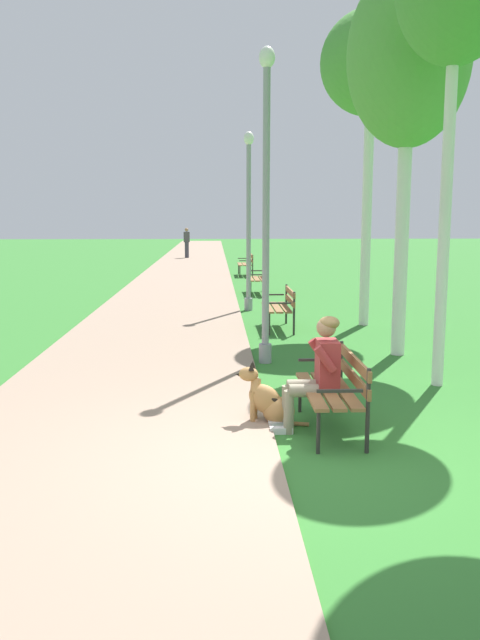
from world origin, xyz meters
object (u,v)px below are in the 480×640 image
(person_seated_on_near_bench, at_px, (317,369))
(pedestrian_distant, at_px, (187,243))
(lamp_post_mid, at_px, (249,220))
(park_bench_mid, at_px, (281,304))
(dog_shepherd, at_px, (269,402))
(park_bench_near, at_px, (336,384))
(birch_tree_third, at_px, (409,59))
(park_bench_furthest, at_px, (247,263))
(park_bench_far, at_px, (260,277))
(lamp_post_near, at_px, (266,205))
(birch_tree_fourth, at_px, (371,66))

(person_seated_on_near_bench, distance_m, pedestrian_distant, 29.10)
(lamp_post_mid, bearing_deg, park_bench_mid, -79.13)
(person_seated_on_near_bench, relative_size, dog_shepherd, 1.52)
(park_bench_near, relative_size, dog_shepherd, 1.83)
(birch_tree_third, bearing_deg, park_bench_furthest, 97.04)
(park_bench_furthest, bearing_deg, birch_tree_third, -82.96)
(dog_shepherd, bearing_deg, park_bench_far, 86.58)
(lamp_post_near, bearing_deg, pedestrian_distant, 95.09)
(park_bench_mid, distance_m, pedestrian_distant, 22.76)
(park_bench_furthest, xyz_separation_m, birch_tree_third, (1.81, -14.61, 4.21))
(dog_shepherd, xyz_separation_m, birch_tree_fourth, (2.57, 6.63, 5.01))
(park_bench_mid, distance_m, person_seated_on_near_bench, 6.41)
(park_bench_far, height_order, birch_tree_third, birch_tree_third)
(park_bench_near, relative_size, birch_tree_third, 0.24)
(lamp_post_mid, distance_m, pedestrian_distant, 20.03)
(park_bench_furthest, xyz_separation_m, lamp_post_mid, (-0.42, -9.33, 1.70))
(birch_tree_third, bearing_deg, park_bench_mid, 123.78)
(lamp_post_near, distance_m, birch_tree_third, 3.25)
(lamp_post_mid, distance_m, birch_tree_third, 6.26)
(park_bench_mid, xyz_separation_m, birch_tree_third, (1.70, -2.55, 4.21))
(person_seated_on_near_bench, relative_size, lamp_post_mid, 0.29)
(park_bench_near, distance_m, dog_shepherd, 0.78)
(pedestrian_distant, bearing_deg, person_seated_on_near_bench, -84.91)
(lamp_post_near, relative_size, birch_tree_third, 0.77)
(park_bench_far, relative_size, birch_tree_third, 0.24)
(person_seated_on_near_bench, distance_m, dog_shepherd, 0.69)
(park_bench_mid, height_order, pedestrian_distant, pedestrian_distant)
(dog_shepherd, height_order, lamp_post_near, lamp_post_near)
(park_bench_far, height_order, person_seated_on_near_bench, person_seated_on_near_bench)
(park_bench_mid, relative_size, birch_tree_fourth, 0.24)
(person_seated_on_near_bench, relative_size, lamp_post_near, 0.26)
(park_bench_near, height_order, dog_shepherd, park_bench_near)
(park_bench_near, distance_m, pedestrian_distant, 29.14)
(birch_tree_fourth, relative_size, pedestrian_distant, 3.86)
(dog_shepherd, distance_m, lamp_post_near, 3.81)
(dog_shepherd, bearing_deg, park_bench_near, -19.36)
(dog_shepherd, relative_size, birch_tree_third, 0.13)
(park_bench_furthest, bearing_deg, lamp_post_near, -91.74)
(birch_tree_fourth, bearing_deg, park_bench_near, -105.19)
(person_seated_on_near_bench, height_order, pedestrian_distant, pedestrian_distant)
(pedestrian_distant, bearing_deg, park_bench_furthest, -75.37)
(birch_tree_third, xyz_separation_m, birch_tree_fourth, (0.11, 3.00, 0.54))
(birch_tree_third, bearing_deg, person_seated_on_near_bench, -117.04)
(park_bench_far, distance_m, birch_tree_fourth, 7.66)
(park_bench_mid, bearing_deg, lamp_post_mid, 100.87)
(person_seated_on_near_bench, height_order, lamp_post_mid, lamp_post_mid)
(pedestrian_distant, bearing_deg, park_bench_near, -84.51)
(dog_shepherd, xyz_separation_m, lamp_post_mid, (0.23, 8.91, 1.95))
(park_bench_near, bearing_deg, park_bench_mid, 89.50)
(lamp_post_near, height_order, birch_tree_fourth, birch_tree_fourth)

